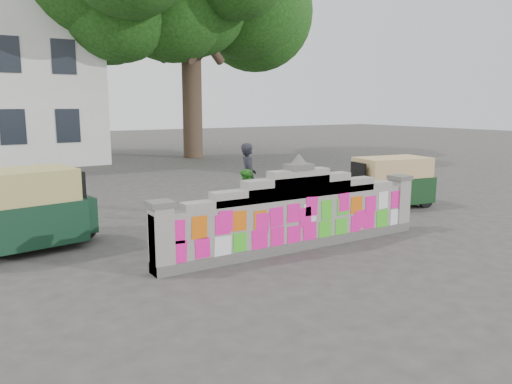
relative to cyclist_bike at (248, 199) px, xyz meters
The scene contains 7 objects.
ground 3.06m from the cyclist_bike, 101.10° to the right, with size 100.00×100.00×0.00m, color #383533.
parapet_wall 3.03m from the cyclist_bike, 101.08° to the right, with size 6.48×0.44×2.01m.
cyclist_bike is the anchor object (origin of this frame).
cyclist_rider 0.36m from the cyclist_bike, ahead, with size 0.64×0.42×1.76m, color black.
pedestrian 1.16m from the cyclist_bike, 122.45° to the right, with size 0.71×0.55×1.47m, color #308D26.
rickshaw_left 5.60m from the cyclist_bike, behind, with size 3.14×1.80×1.69m.
rickshaw_right 4.42m from the cyclist_bike, 11.84° to the right, with size 2.73×1.58×1.47m.
Camera 1 is at (-6.15, -8.14, 3.00)m, focal length 35.00 mm.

